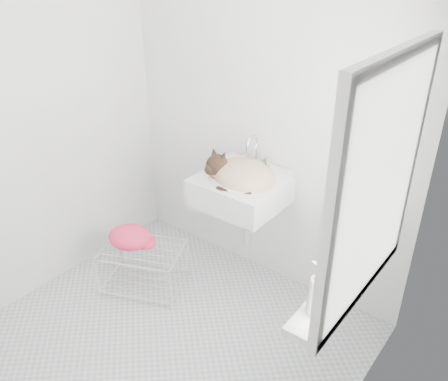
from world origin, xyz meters
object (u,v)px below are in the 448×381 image
Objects in this scene: sink at (240,179)px; bottle_b at (340,285)px; bottle_c at (360,262)px; wire_rack at (144,269)px; cat at (241,175)px; bottle_a at (316,313)px.

sink is 1.15m from bottle_b.
bottle_c is at bearing -20.72° from sink.
sink is 0.98m from wire_rack.
bottle_c is (0.99, -0.37, 0.00)m from sink.
sink is at bearing 119.16° from cat.
wire_rack is at bearing 166.38° from bottle_a.
bottle_a reaches higher than wire_rack.
cat reaches higher than bottle_a.
bottle_c is at bearing 90.00° from bottle_b.
bottle_a is 0.45m from bottle_c.
cat is at bearing 149.54° from bottle_b.
bottle_b is at bearing -90.00° from bottle_c.
bottle_a is at bearing -46.80° from cat.
wire_rack is 2.91× the size of bottle_b.
sink is at bearing 140.33° from bottle_a.
cat is 2.20× the size of bottle_a.
bottle_b reaches higher than wire_rack.
cat reaches higher than sink.
cat is 1.13m from bottle_b.
bottle_b is at bearing -30.88° from sink.
wire_rack is at bearing 174.86° from bottle_b.
bottle_a is (0.98, -0.80, -0.04)m from cat.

